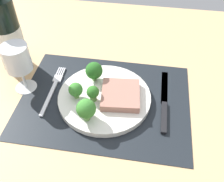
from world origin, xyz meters
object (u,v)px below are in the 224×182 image
object	(u,v)px
wine_bottle	(7,34)
plate	(104,98)
wine_glass	(18,61)
fork	(53,89)
knife	(164,104)
steak	(120,96)

from	to	relation	value
wine_bottle	plate	bearing A→B (deg)	-19.36
wine_glass	wine_bottle	bearing A→B (deg)	125.93
plate	wine_bottle	xyz separation A→B (cm)	(-29.59, 10.40, 10.28)
plate	fork	world-z (taller)	plate
wine_glass	fork	bearing A→B (deg)	0.03
plate	fork	xyz separation A→B (cm)	(-15.08, 1.42, -0.55)
plate	knife	bearing A→B (deg)	1.88
plate	wine_bottle	bearing A→B (deg)	160.64
fork	plate	bearing A→B (deg)	-2.18
wine_bottle	wine_glass	size ratio (longest dim) A/B	2.26
knife	wine_bottle	bearing A→B (deg)	168.67
steak	wine_bottle	bearing A→B (deg)	162.47
knife	wine_bottle	xyz separation A→B (cm)	(-45.73, 9.86, 10.78)
wine_bottle	knife	bearing A→B (deg)	-12.17
steak	wine_glass	bearing A→B (deg)	176.37
knife	wine_glass	distance (cm)	40.30
fork	wine_glass	size ratio (longest dim) A/B	1.35
steak	fork	bearing A→B (deg)	174.87
wine_bottle	wine_glass	xyz separation A→B (cm)	(6.51, -8.98, -1.56)
fork	wine_bottle	size ratio (longest dim) A/B	0.60
steak	knife	distance (cm)	12.04
steak	fork	distance (cm)	19.66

